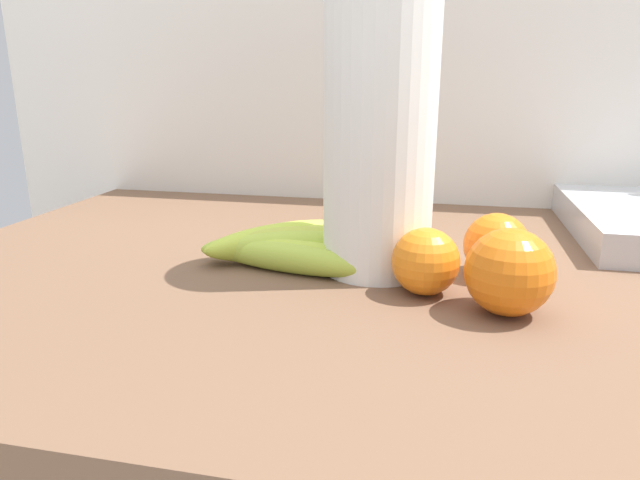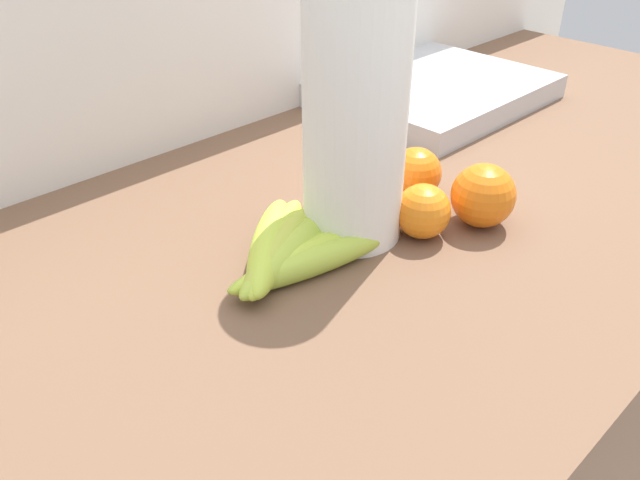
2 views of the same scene
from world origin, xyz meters
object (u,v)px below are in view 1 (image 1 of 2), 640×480
Objects in this scene: banana_bunch at (289,247)px; orange_right at (496,245)px; orange_back_left at (509,272)px; orange_back_right at (425,261)px; paper_towel_roll at (380,136)px.

banana_bunch is 0.23m from orange_right.
orange_back_right is at bearing 155.55° from orange_back_left.
paper_towel_roll is at bearing -177.78° from orange_right.
orange_right is 0.17m from paper_towel_roll.
orange_back_right is at bearing -22.70° from banana_bunch.
orange_back_left is at bearing -23.27° from banana_bunch.
orange_back_left is 0.10m from orange_right.
paper_towel_roll is at bearing 131.29° from orange_back_right.
orange_back_left is 1.15× the size of orange_right.
paper_towel_roll reaches higher than banana_bunch.
orange_back_right is at bearing -136.36° from orange_right.
orange_back_right reaches higher than banana_bunch.
orange_back_left is (0.24, -0.10, 0.02)m from banana_bunch.
orange_back_right is 0.08m from orange_back_left.
paper_towel_roll is (0.10, -0.00, 0.13)m from banana_bunch.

